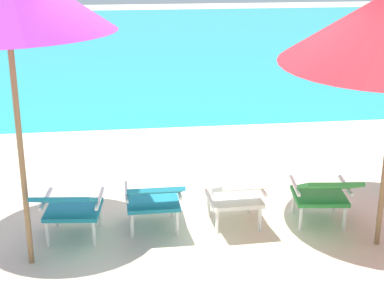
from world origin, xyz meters
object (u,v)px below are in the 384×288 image
object	(u,v)px
lounge_chair_near_left	(154,197)
lounge_chair_far_right	(324,192)
lounge_chair_far_left	(70,206)
lounge_chair_near_right	(238,194)

from	to	relation	value
lounge_chair_near_left	lounge_chair_far_right	bearing A→B (deg)	-3.17
lounge_chair_far_left	lounge_chair_near_left	bearing A→B (deg)	7.02
lounge_chair_far_left	lounge_chair_far_right	bearing A→B (deg)	0.11
lounge_chair_far_right	lounge_chair_near_right	bearing A→B (deg)	176.29
lounge_chair_near_left	lounge_chair_far_right	size ratio (longest dim) A/B	0.94
lounge_chair_near_left	lounge_chair_far_right	xyz separation A→B (m)	(1.69, -0.09, 0.00)
lounge_chair_far_left	lounge_chair_near_right	bearing A→B (deg)	2.12
lounge_chair_near_right	lounge_chair_far_right	world-z (taller)	same
lounge_chair_near_right	lounge_chair_far_right	xyz separation A→B (m)	(0.85, -0.06, 0.00)
lounge_chair_far_left	lounge_chair_near_right	size ratio (longest dim) A/B	1.04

